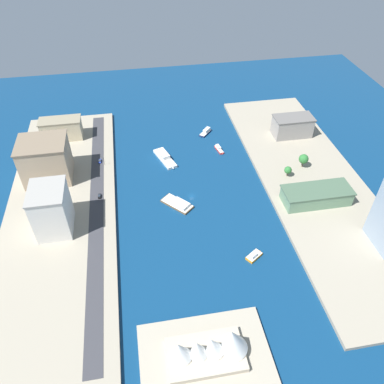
# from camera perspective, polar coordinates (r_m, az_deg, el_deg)

# --- Properties ---
(ground_plane) EXTENTS (440.00, 440.00, 0.00)m
(ground_plane) POSITION_cam_1_polar(r_m,az_deg,el_deg) (259.68, -0.05, -0.61)
(ground_plane) COLOR navy
(quay_west) EXTENTS (70.00, 240.00, 2.42)m
(quay_west) POSITION_cam_1_polar(r_m,az_deg,el_deg) (283.34, 17.48, 1.60)
(quay_west) COLOR #9E937F
(quay_west) RESTS_ON ground_plane
(quay_east) EXTENTS (70.00, 240.00, 2.42)m
(quay_east) POSITION_cam_1_polar(r_m,az_deg,el_deg) (262.21, -19.06, -2.55)
(quay_east) COLOR #9E937F
(quay_east) RESTS_ON ground_plane
(peninsula_point) EXTENTS (60.08, 41.30, 2.00)m
(peninsula_point) POSITION_cam_1_polar(r_m,az_deg,el_deg) (189.97, 2.01, -23.50)
(peninsula_point) COLOR #A89E89
(peninsula_point) RESTS_ON ground_plane
(road_strip) EXTENTS (9.04, 228.00, 0.15)m
(road_strip) POSITION_cam_1_polar(r_m,az_deg,el_deg) (257.66, -14.11, -1.80)
(road_strip) COLOR #38383D
(road_strip) RESTS_ON quay_east
(barge_flat_brown) EXTENTS (21.44, 22.18, 3.32)m
(barge_flat_brown) POSITION_cam_1_polar(r_m,az_deg,el_deg) (252.19, -2.09, -1.77)
(barge_flat_brown) COLOR brown
(barge_flat_brown) RESTS_ON ground_plane
(patrol_launch_navy) EXTENTS (12.31, 13.04, 3.78)m
(patrol_launch_navy) POSITION_cam_1_polar(r_m,az_deg,el_deg) (323.26, 2.08, 9.01)
(patrol_launch_navy) COLOR #1E284C
(patrol_launch_navy) RESTS_ON ground_plane
(tugboat_red) EXTENTS (5.59, 13.03, 3.20)m
(tugboat_red) POSITION_cam_1_polar(r_m,az_deg,el_deg) (302.97, 4.06, 6.46)
(tugboat_red) COLOR red
(tugboat_red) RESTS_ON ground_plane
(water_taxi_orange) EXTENTS (10.87, 9.53, 3.69)m
(water_taxi_orange) POSITION_cam_1_polar(r_m,az_deg,el_deg) (224.52, 9.27, -9.42)
(water_taxi_orange) COLOR orange
(water_taxi_orange) RESTS_ON ground_plane
(ferry_white_commuter) EXTENTS (15.89, 28.51, 5.13)m
(ferry_white_commuter) POSITION_cam_1_polar(r_m,az_deg,el_deg) (292.89, -4.15, 5.26)
(ferry_white_commuter) COLOR silver
(ferry_white_commuter) RESTS_ON ground_plane
(terminal_long_green) EXTENTS (45.23, 18.15, 10.21)m
(terminal_long_green) POSITION_cam_1_polar(r_m,az_deg,el_deg) (261.84, 18.14, -0.48)
(terminal_long_green) COLOR slate
(terminal_long_green) RESTS_ON quay_west
(carpark_squat_concrete) EXTENTS (31.57, 16.77, 16.36)m
(carpark_squat_concrete) POSITION_cam_1_polar(r_m,az_deg,el_deg) (323.48, 14.82, 9.54)
(carpark_squat_concrete) COLOR gray
(carpark_squat_concrete) RESTS_ON quay_west
(hotel_broad_white) EXTENTS (20.72, 25.78, 30.19)m
(hotel_broad_white) POSITION_cam_1_polar(r_m,az_deg,el_deg) (239.13, -20.32, -2.51)
(hotel_broad_white) COLOR silver
(hotel_broad_white) RESTS_ON quay_east
(office_block_beige) EXTENTS (32.61, 14.69, 16.87)m
(office_block_beige) POSITION_cam_1_polar(r_m,az_deg,el_deg) (326.17, -18.98, 8.94)
(office_block_beige) COLOR #C6B793
(office_block_beige) RESTS_ON quay_east
(apartment_midrise_tan) EXTENTS (32.60, 28.48, 29.59)m
(apartment_midrise_tan) POSITION_cam_1_polar(r_m,az_deg,el_deg) (281.61, -21.09, 4.49)
(apartment_midrise_tan) COLOR tan
(apartment_midrise_tan) RESTS_ON quay_east
(hatchback_blue) EXTENTS (2.10, 4.80, 1.46)m
(hatchback_blue) POSITION_cam_1_polar(r_m,az_deg,el_deg) (293.84, -13.65, 4.54)
(hatchback_blue) COLOR black
(hatchback_blue) RESTS_ON road_strip
(suv_black) EXTENTS (1.95, 4.44, 1.63)m
(suv_black) POSITION_cam_1_polar(r_m,az_deg,el_deg) (262.09, -13.71, -0.59)
(suv_black) COLOR black
(suv_black) RESTS_ON road_strip
(traffic_light_waterfront) EXTENTS (0.36, 0.36, 6.50)m
(traffic_light_waterfront) POSITION_cam_1_polar(r_m,az_deg,el_deg) (287.89, -13.07, 4.66)
(traffic_light_waterfront) COLOR black
(traffic_light_waterfront) RESTS_ON quay_east
(opera_landmark) EXTENTS (37.07, 20.93, 19.22)m
(opera_landmark) POSITION_cam_1_polar(r_m,az_deg,el_deg) (182.94, 2.98, -22.25)
(opera_landmark) COLOR #BCAD93
(opera_landmark) RESTS_ON peninsula_point
(park_tree_cluster) EXTENTS (20.97, 14.64, 10.75)m
(park_tree_cluster) POSITION_cam_1_polar(r_m,az_deg,el_deg) (285.18, 15.75, 4.32)
(park_tree_cluster) COLOR brown
(park_tree_cluster) RESTS_ON quay_west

